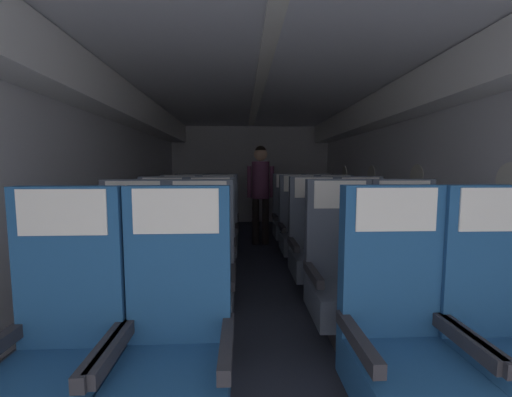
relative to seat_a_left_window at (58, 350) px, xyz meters
name	(u,v)px	position (x,y,z in m)	size (l,w,h in m)	color
ground	(261,278)	(0.98, 2.17, -0.48)	(3.80, 7.84, 0.02)	#2D3342
fuselage_shell	(259,135)	(0.98, 2.45, 1.14)	(3.68, 7.49, 2.22)	silver
seat_a_left_window	(58,350)	(0.00, 0.00, 0.00)	(0.50, 0.51, 1.15)	#38383D
seat_a_left_aisle	(175,345)	(0.48, 0.02, 0.00)	(0.50, 0.51, 1.15)	#38383D
seat_a_right_aisle	(506,338)	(1.94, 0.00, 0.00)	(0.50, 0.51, 1.15)	#38383D
seat_a_right_window	(401,338)	(1.47, 0.02, 0.00)	(0.50, 0.51, 1.15)	#38383D
seat_b_left_window	(132,278)	(0.01, 0.86, 0.00)	(0.50, 0.51, 1.15)	#38383D
seat_b_left_aisle	(200,278)	(0.47, 0.85, 0.00)	(0.50, 0.51, 1.15)	#38383D
seat_b_right_aisle	(407,274)	(1.95, 0.85, 0.00)	(0.50, 0.51, 1.15)	#38383D
seat_b_right_window	(342,275)	(1.48, 0.86, 0.00)	(0.50, 0.51, 1.15)	#38383D
seat_c_left_window	(162,248)	(0.01, 1.70, 0.00)	(0.50, 0.51, 1.15)	#38383D
seat_c_left_aisle	(210,247)	(0.47, 1.70, 0.00)	(0.50, 0.51, 1.15)	#38383D
seat_c_right_aisle	(362,245)	(1.95, 1.71, 0.00)	(0.50, 0.51, 1.15)	#38383D
seat_c_right_window	(315,246)	(1.48, 1.70, 0.00)	(0.50, 0.51, 1.15)	#38383D
seat_d_left_window	(179,230)	(0.01, 2.55, 0.00)	(0.50, 0.51, 1.15)	#38383D
seat_d_left_aisle	(218,230)	(0.48, 2.54, 0.00)	(0.50, 0.51, 1.15)	#38383D
seat_d_right_aisle	(337,229)	(1.96, 2.56, 0.00)	(0.50, 0.51, 1.15)	#38383D
seat_d_right_window	(299,229)	(1.48, 2.55, 0.00)	(0.50, 0.51, 1.15)	#38383D
seat_e_left_window	(190,219)	(0.00, 3.40, 0.00)	(0.50, 0.51, 1.15)	#38383D
seat_e_left_aisle	(222,219)	(0.48, 3.40, 0.00)	(0.50, 0.51, 1.15)	#38383D
seat_e_right_aisle	(319,218)	(1.94, 3.39, 0.00)	(0.50, 0.51, 1.15)	#38383D
seat_e_right_window	(289,219)	(1.49, 3.40, 0.00)	(0.50, 0.51, 1.15)	#38383D
flight_attendant	(261,184)	(1.07, 3.73, 0.50)	(0.43, 0.28, 1.58)	black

